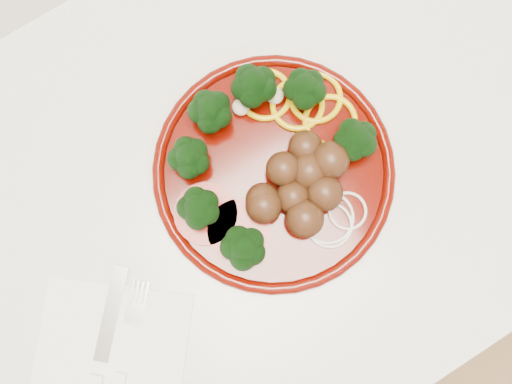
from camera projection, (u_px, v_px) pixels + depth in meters
counter at (167, 270)px, 1.09m from camera, size 2.40×0.60×0.90m
plate at (272, 167)px, 0.64m from camera, size 0.28×0.28×0.06m
napkin at (110, 361)px, 0.62m from camera, size 0.23×0.23×0.00m
knife at (96, 380)px, 0.62m from camera, size 0.14×0.15×0.01m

